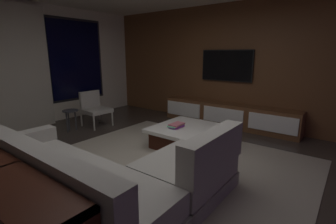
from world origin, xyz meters
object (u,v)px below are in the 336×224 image
Objects in this scene: console_table_behind_couch at (0,206)px; side_stool at (70,114)px; accent_chair_near_window at (94,107)px; media_console at (229,115)px; mounted_tv at (227,66)px; book_stack_on_coffee_table at (176,125)px; sectional_couch at (103,180)px; coffee_table at (189,137)px.

side_stool is at bearing 49.46° from console_table_behind_couch.
accent_chair_near_window reaches higher than media_console.
mounted_tv is at bearing -42.17° from side_stool.
accent_chair_near_window reaches higher than book_stack_on_coffee_table.
side_stool is at bearing 137.83° from mounted_tv.
sectional_couch is 3.21m from accent_chair_near_window.
console_table_behind_couch is at bearing -130.54° from side_stool.
side_stool is (-0.61, 2.31, -0.02)m from book_stack_on_coffee_table.
mounted_tv is (3.81, 0.35, 1.06)m from sectional_couch.
mounted_tv reaches higher than media_console.
sectional_couch is at bearing -174.70° from mounted_tv.
media_console is (1.76, -0.20, -0.14)m from book_stack_on_coffee_table.
console_table_behind_couch reaches higher than media_console.
mounted_tv reaches higher than sectional_couch.
book_stack_on_coffee_table is 0.66× the size of side_stool.
accent_chair_near_window is at bearing 55.22° from sectional_couch.
console_table_behind_couch is at bearing -137.61° from accent_chair_near_window.
accent_chair_near_window reaches higher than side_stool.
sectional_couch is 3.97m from mounted_tv.
media_console is at bearing -1.06° from coffee_table.
side_stool is (1.25, 2.66, 0.08)m from sectional_couch.
media_console reaches higher than book_stack_on_coffee_table.
console_table_behind_couch is (-2.17, -2.53, 0.04)m from side_stool.
sectional_couch is 3.63m from media_console.
accent_chair_near_window is at bearing 42.39° from console_table_behind_couch.
accent_chair_near_window is 0.25× the size of media_console.
mounted_tv reaches higher than book_stack_on_coffee_table.
mounted_tv reaches higher than side_stool.
media_console reaches higher than coffee_table.
mounted_tv is at bearing 2.71° from console_table_behind_couch.
accent_chair_near_window is 0.37× the size of console_table_behind_couch.
book_stack_on_coffee_table is at bearing 4.71° from console_table_behind_couch.
accent_chair_near_window reaches higher than console_table_behind_couch.
media_console is 4.54m from console_table_behind_couch.
sectional_couch is 0.81× the size of media_console.
book_stack_on_coffee_table is at bearing 173.45° from media_console.
book_stack_on_coffee_table is 2.27m from accent_chair_near_window.
mounted_tv is (0.18, 0.20, 1.10)m from media_console.
sectional_couch is 1.90m from book_stack_on_coffee_table.
console_table_behind_couch is (-2.91, -0.06, 0.23)m from coffee_table.
coffee_table is 3.83× the size of book_stack_on_coffee_table.
console_table_behind_couch is (-2.78, -0.23, 0.02)m from book_stack_on_coffee_table.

